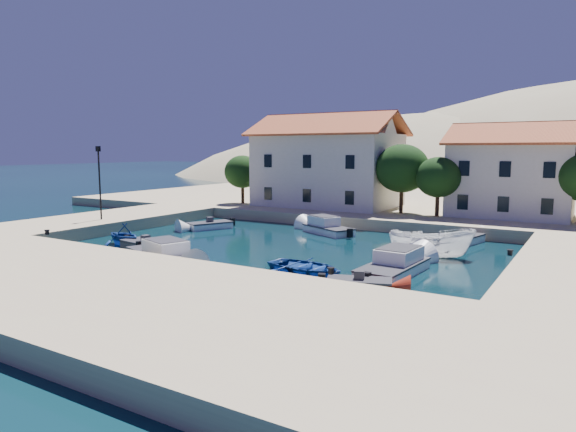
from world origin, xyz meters
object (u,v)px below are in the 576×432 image
(building_mid, at_px, (512,169))
(cabin_cruiser_south, at_px, (160,253))
(cabin_cruiser_east, at_px, (393,266))
(rowboat_south, at_px, (306,273))
(lamppost, at_px, (99,176))
(building_left, at_px, (328,159))
(boat_east, at_px, (431,258))

(building_mid, distance_m, cabin_cruiser_south, 31.99)
(cabin_cruiser_east, bearing_deg, cabin_cruiser_south, 109.82)
(rowboat_south, bearing_deg, lamppost, 86.38)
(building_left, distance_m, building_mid, 18.04)
(boat_east, bearing_deg, lamppost, 76.75)
(building_mid, height_order, boat_east, building_mid)
(building_mid, bearing_deg, cabin_cruiser_south, -121.67)
(building_left, xyz_separation_m, cabin_cruiser_south, (1.39, -25.92, -5.46))
(building_mid, relative_size, lamppost, 1.69)
(cabin_cruiser_east, height_order, boat_east, cabin_cruiser_east)
(building_left, xyz_separation_m, building_mid, (18.00, 1.00, -0.71))
(building_left, relative_size, lamppost, 2.36)
(building_left, distance_m, rowboat_south, 27.09)
(cabin_cruiser_east, bearing_deg, boat_east, -2.37)
(building_left, height_order, cabin_cruiser_south, building_left)
(lamppost, distance_m, boat_east, 27.94)
(building_mid, relative_size, cabin_cruiser_east, 1.80)
(cabin_cruiser_south, bearing_deg, building_left, 111.78)
(cabin_cruiser_south, xyz_separation_m, cabin_cruiser_east, (13.83, 4.08, -0.00))
(boat_east, bearing_deg, rowboat_south, 126.83)
(cabin_cruiser_east, bearing_deg, building_mid, -3.55)
(rowboat_south, distance_m, cabin_cruiser_east, 4.92)
(cabin_cruiser_south, distance_m, cabin_cruiser_east, 14.42)
(cabin_cruiser_south, height_order, boat_east, cabin_cruiser_south)
(building_mid, xyz_separation_m, cabin_cruiser_south, (-16.61, -26.92, -4.75))
(building_left, xyz_separation_m, boat_east, (15.78, -16.28, -5.94))
(building_left, relative_size, cabin_cruiser_south, 2.53)
(building_mid, height_order, rowboat_south, building_mid)
(building_left, bearing_deg, building_mid, 3.18)
(lamppost, xyz_separation_m, rowboat_south, (22.37, -4.09, -4.75))
(building_left, distance_m, cabin_cruiser_east, 27.18)
(rowboat_south, height_order, cabin_cruiser_east, cabin_cruiser_east)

